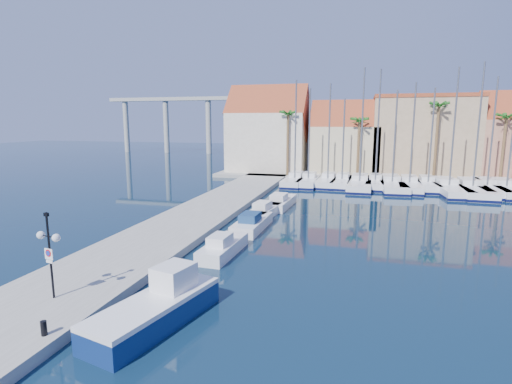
{
  "coord_description": "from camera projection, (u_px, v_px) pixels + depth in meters",
  "views": [
    {
      "loc": [
        4.45,
        -15.61,
        8.31
      ],
      "look_at": [
        -3.17,
        13.23,
        3.0
      ],
      "focal_mm": 28.0,
      "sensor_mm": 36.0,
      "label": 1
    }
  ],
  "objects": [
    {
      "name": "building_1",
      "position": [
        345.0,
        141.0,
        60.74
      ],
      "size": [
        10.3,
        8.0,
        11.0
      ],
      "color": "beige",
      "rests_on": "shore_north"
    },
    {
      "name": "motorboat_west_0",
      "position": [
        223.0,
        247.0,
        25.09
      ],
      "size": [
        1.87,
        5.15,
        1.4
      ],
      "rotation": [
        0.0,
        0.0,
        -0.05
      ],
      "color": "white",
      "rests_on": "ground"
    },
    {
      "name": "sailboat_2",
      "position": [
        328.0,
        181.0,
        52.25
      ],
      "size": [
        2.89,
        8.9,
        12.94
      ],
      "rotation": [
        0.0,
        0.0,
        -0.06
      ],
      "color": "white",
      "rests_on": "ground"
    },
    {
      "name": "motorboat_west_2",
      "position": [
        264.0,
        211.0,
        35.16
      ],
      "size": [
        2.26,
        5.51,
        1.4
      ],
      "rotation": [
        0.0,
        0.0,
        -0.1
      ],
      "color": "white",
      "rests_on": "ground"
    },
    {
      "name": "building_0",
      "position": [
        269.0,
        133.0,
        63.55
      ],
      "size": [
        12.3,
        9.0,
        13.5
      ],
      "color": "beige",
      "rests_on": "shore_north"
    },
    {
      "name": "sailboat_1",
      "position": [
        309.0,
        181.0,
        52.42
      ],
      "size": [
        2.37,
        8.82,
        12.38
      ],
      "rotation": [
        0.0,
        0.0,
        -0.0
      ],
      "color": "white",
      "rests_on": "ground"
    },
    {
      "name": "palm_0",
      "position": [
        288.0,
        116.0,
        57.33
      ],
      "size": [
        2.6,
        2.6,
        10.15
      ],
      "color": "brown",
      "rests_on": "shore_north"
    },
    {
      "name": "sailboat_11",
      "position": [
        485.0,
        188.0,
        46.98
      ],
      "size": [
        3.16,
        11.05,
        13.23
      ],
      "rotation": [
        0.0,
        0.0,
        0.02
      ],
      "color": "white",
      "rests_on": "ground"
    },
    {
      "name": "fishing_boat",
      "position": [
        158.0,
        307.0,
        16.52
      ],
      "size": [
        3.53,
        6.56,
        2.19
      ],
      "rotation": [
        0.0,
        0.0,
        -0.24
      ],
      "color": "navy",
      "rests_on": "ground"
    },
    {
      "name": "sailboat_0",
      "position": [
        295.0,
        180.0,
        52.86
      ],
      "size": [
        2.56,
        9.07,
        13.43
      ],
      "rotation": [
        0.0,
        0.0,
        -0.02
      ],
      "color": "white",
      "rests_on": "ground"
    },
    {
      "name": "sailboat_4",
      "position": [
        360.0,
        183.0,
        50.29
      ],
      "size": [
        3.07,
        10.79,
        14.6
      ],
      "rotation": [
        0.0,
        0.0,
        -0.02
      ],
      "color": "white",
      "rests_on": "ground"
    },
    {
      "name": "quay_west",
      "position": [
        188.0,
        221.0,
        32.51
      ],
      "size": [
        6.0,
        77.0,
        0.5
      ],
      "primitive_type": "cube",
      "color": "gray",
      "rests_on": "ground"
    },
    {
      "name": "palm_3",
      "position": [
        506.0,
        119.0,
        50.38
      ],
      "size": [
        2.6,
        2.6,
        9.65
      ],
      "color": "brown",
      "rests_on": "shore_north"
    },
    {
      "name": "sailboat_10",
      "position": [
        471.0,
        188.0,
        46.46
      ],
      "size": [
        3.45,
        11.98,
        14.72
      ],
      "rotation": [
        0.0,
        0.0,
        -0.03
      ],
      "color": "white",
      "rests_on": "ground"
    },
    {
      "name": "building_2",
      "position": [
        422.0,
        135.0,
        58.76
      ],
      "size": [
        14.2,
        10.2,
        11.5
      ],
      "color": "tan",
      "rests_on": "shore_north"
    },
    {
      "name": "sailboat_8",
      "position": [
        427.0,
        184.0,
        49.17
      ],
      "size": [
        2.35,
        8.46,
        12.18
      ],
      "rotation": [
        0.0,
        0.0,
        0.01
      ],
      "color": "white",
      "rests_on": "ground"
    },
    {
      "name": "lamp_post",
      "position": [
        49.0,
        242.0,
        17.43
      ],
      "size": [
        1.32,
        0.54,
        3.93
      ],
      "rotation": [
        0.0,
        0.0,
        -0.19
      ],
      "color": "black",
      "rests_on": "quay_west"
    },
    {
      "name": "bollard",
      "position": [
        44.0,
        328.0,
        14.7
      ],
      "size": [
        0.22,
        0.22,
        0.56
      ],
      "primitive_type": "cylinder",
      "color": "black",
      "rests_on": "quay_west"
    },
    {
      "name": "palm_1",
      "position": [
        359.0,
        122.0,
        54.99
      ],
      "size": [
        2.6,
        2.6,
        9.15
      ],
      "color": "brown",
      "rests_on": "shore_north"
    },
    {
      "name": "ground",
      "position": [
        249.0,
        314.0,
        17.44
      ],
      "size": [
        260.0,
        260.0,
        0.0
      ],
      "primitive_type": "plane",
      "color": "black",
      "rests_on": "ground"
    },
    {
      "name": "sailboat_9",
      "position": [
        447.0,
        187.0,
        47.17
      ],
      "size": [
        3.95,
        11.73,
        14.26
      ],
      "rotation": [
        0.0,
        0.0,
        0.08
      ],
      "color": "white",
      "rests_on": "ground"
    },
    {
      "name": "palm_2",
      "position": [
        439.0,
        108.0,
        52.14
      ],
      "size": [
        2.6,
        2.6,
        11.15
      ],
      "color": "brown",
      "rests_on": "shore_north"
    },
    {
      "name": "sailboat_7",
      "position": [
        409.0,
        185.0,
        49.12
      ],
      "size": [
        3.09,
        10.15,
        12.79
      ],
      "rotation": [
        0.0,
        0.0,
        -0.04
      ],
      "color": "white",
      "rests_on": "ground"
    },
    {
      "name": "motorboat_west_3",
      "position": [
        280.0,
        202.0,
        39.06
      ],
      "size": [
        2.24,
        6.11,
        1.4
      ],
      "rotation": [
        0.0,
        0.0,
        -0.05
      ],
      "color": "white",
      "rests_on": "ground"
    },
    {
      "name": "sailboat_5",
      "position": [
        375.0,
        182.0,
        50.73
      ],
      "size": [
        2.72,
        8.52,
        14.49
      ],
      "rotation": [
        0.0,
        0.0,
        -0.06
      ],
      "color": "white",
      "rests_on": "ground"
    },
    {
      "name": "motorboat_west_1",
      "position": [
        252.0,
        223.0,
        30.96
      ],
      "size": [
        2.0,
        5.84,
        1.4
      ],
      "rotation": [
        0.0,
        0.0,
        -0.02
      ],
      "color": "white",
      "rests_on": "ground"
    },
    {
      "name": "sailboat_3",
      "position": [
        342.0,
        182.0,
        51.63
      ],
      "size": [
        2.83,
        8.68,
        11.05
      ],
      "rotation": [
        0.0,
        0.0,
        -0.07
      ],
      "color": "white",
      "rests_on": "ground"
    },
    {
      "name": "shore_north",
      "position": [
        398.0,
        175.0,
        60.57
      ],
      "size": [
        54.0,
        16.0,
        0.5
      ],
      "primitive_type": "cube",
      "color": "gray",
      "rests_on": "ground"
    },
    {
      "name": "viaduct",
      "position": [
        190.0,
        114.0,
        103.52
      ],
      "size": [
        48.0,
        2.2,
        14.45
      ],
      "color": "#9E9E99",
      "rests_on": "ground"
    },
    {
      "name": "sailboat_12",
      "position": [
        504.0,
        189.0,
        46.34
      ],
      "size": [
        3.06,
        11.28,
        11.46
      ],
      "rotation": [
        0.0,
        0.0,
        -0.01
      ],
      "color": "white",
      "rests_on": "ground"
    },
    {
      "name": "sailboat_6",
      "position": [
        391.0,
        184.0,
        49.61
      ],
      "size": [
        3.58,
        11.18,
        11.96
      ],
      "rotation": [
        0.0,
        0.0,
        0.06
      ],
      "color": "white",
      "rests_on": "ground"
    }
  ]
}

